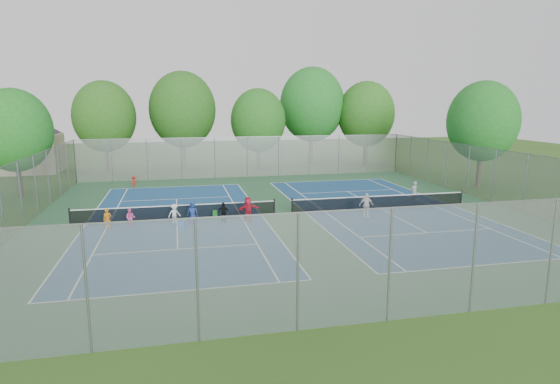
# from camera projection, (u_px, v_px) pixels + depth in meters

# --- Properties ---
(ground) EXTENTS (120.00, 120.00, 0.00)m
(ground) POSITION_uv_depth(u_px,v_px,m) (283.00, 214.00, 31.46)
(ground) COLOR #2E531A
(ground) RESTS_ON ground
(court_pad) EXTENTS (32.00, 32.00, 0.01)m
(court_pad) POSITION_uv_depth(u_px,v_px,m) (283.00, 214.00, 31.46)
(court_pad) COLOR #295837
(court_pad) RESTS_ON ground
(court_left) EXTENTS (10.97, 23.77, 0.01)m
(court_left) POSITION_uv_depth(u_px,v_px,m) (177.00, 219.00, 29.97)
(court_left) COLOR navy
(court_left) RESTS_ON court_pad
(court_right) EXTENTS (10.97, 23.77, 0.01)m
(court_right) POSITION_uv_depth(u_px,v_px,m) (380.00, 208.00, 32.95)
(court_right) COLOR navy
(court_right) RESTS_ON court_pad
(net_left) EXTENTS (12.87, 0.10, 0.91)m
(net_left) POSITION_uv_depth(u_px,v_px,m) (177.00, 212.00, 29.88)
(net_left) COLOR black
(net_left) RESTS_ON ground
(net_right) EXTENTS (12.87, 0.10, 0.91)m
(net_right) POSITION_uv_depth(u_px,v_px,m) (380.00, 202.00, 32.87)
(net_right) COLOR black
(net_right) RESTS_ON ground
(fence_north) EXTENTS (32.00, 0.10, 4.00)m
(fence_north) POSITION_uv_depth(u_px,v_px,m) (247.00, 157.00, 46.41)
(fence_north) COLOR gray
(fence_north) RESTS_ON ground
(fence_south) EXTENTS (32.00, 0.10, 4.00)m
(fence_south) POSITION_uv_depth(u_px,v_px,m) (389.00, 265.00, 15.75)
(fence_south) COLOR gray
(fence_south) RESTS_ON ground
(fence_west) EXTENTS (0.10, 32.00, 4.00)m
(fence_west) POSITION_uv_depth(u_px,v_px,m) (20.00, 195.00, 27.67)
(fence_west) COLOR gray
(fence_west) RESTS_ON ground
(fence_east) EXTENTS (0.10, 32.00, 4.00)m
(fence_east) POSITION_uv_depth(u_px,v_px,m) (494.00, 176.00, 34.49)
(fence_east) COLOR gray
(fence_east) RESTS_ON ground
(house) EXTENTS (11.03, 11.03, 7.30)m
(house) POSITION_uv_depth(u_px,v_px,m) (28.00, 133.00, 48.96)
(house) COLOR #B7A88C
(house) RESTS_ON ground
(tree_nw) EXTENTS (6.40, 6.40, 9.58)m
(tree_nw) POSITION_uv_depth(u_px,v_px,m) (104.00, 116.00, 48.43)
(tree_nw) COLOR #443326
(tree_nw) RESTS_ON ground
(tree_nl) EXTENTS (7.20, 7.20, 10.69)m
(tree_nl) POSITION_uv_depth(u_px,v_px,m) (183.00, 110.00, 50.97)
(tree_nl) COLOR #443326
(tree_nl) RESTS_ON ground
(tree_nc) EXTENTS (6.00, 6.00, 8.85)m
(tree_nc) POSITION_uv_depth(u_px,v_px,m) (258.00, 120.00, 50.98)
(tree_nc) COLOR #443326
(tree_nc) RESTS_ON ground
(tree_nr) EXTENTS (7.60, 7.60, 11.42)m
(tree_nr) POSITION_uv_depth(u_px,v_px,m) (312.00, 105.00, 55.03)
(tree_nr) COLOR #443326
(tree_nr) RESTS_ON ground
(tree_ne) EXTENTS (6.60, 6.60, 9.77)m
(tree_ne) POSITION_uv_depth(u_px,v_px,m) (366.00, 114.00, 54.60)
(tree_ne) COLOR #443326
(tree_ne) RESTS_ON ground
(tree_side_w) EXTENTS (5.60, 5.60, 8.47)m
(tree_side_w) POSITION_uv_depth(u_px,v_px,m) (14.00, 130.00, 35.99)
(tree_side_w) COLOR #443326
(tree_side_w) RESTS_ON ground
(tree_side_e) EXTENTS (6.00, 6.00, 9.20)m
(tree_side_e) POSITION_uv_depth(u_px,v_px,m) (483.00, 121.00, 40.17)
(tree_side_e) COLOR #443326
(tree_side_e) RESTS_ON ground
(ball_crate) EXTENTS (0.49, 0.49, 0.34)m
(ball_crate) POSITION_uv_depth(u_px,v_px,m) (181.00, 224.00, 28.16)
(ball_crate) COLOR blue
(ball_crate) RESTS_ON ground
(ball_hopper) EXTENTS (0.35, 0.35, 0.56)m
(ball_hopper) POSITION_uv_depth(u_px,v_px,m) (215.00, 215.00, 30.03)
(ball_hopper) COLOR #217B27
(ball_hopper) RESTS_ON ground
(student_a) EXTENTS (0.51, 0.37, 1.27)m
(student_a) POSITION_uv_depth(u_px,v_px,m) (107.00, 219.00, 27.40)
(student_a) COLOR orange
(student_a) RESTS_ON ground
(student_b) EXTENTS (0.62, 0.52, 1.15)m
(student_b) POSITION_uv_depth(u_px,v_px,m) (130.00, 218.00, 27.99)
(student_b) COLOR pink
(student_b) RESTS_ON ground
(student_c) EXTENTS (0.88, 0.67, 1.21)m
(student_c) POSITION_uv_depth(u_px,v_px,m) (174.00, 214.00, 28.92)
(student_c) COLOR white
(student_c) RESTS_ON ground
(student_d) EXTENTS (0.81, 0.60, 1.27)m
(student_d) POSITION_uv_depth(u_px,v_px,m) (223.00, 212.00, 29.14)
(student_d) COLOR black
(student_d) RESTS_ON ground
(student_e) EXTENTS (0.74, 0.57, 1.34)m
(student_e) POSITION_uv_depth(u_px,v_px,m) (193.00, 212.00, 28.96)
(student_e) COLOR navy
(student_e) RESTS_ON ground
(student_f) EXTENTS (1.54, 0.90, 1.58)m
(student_f) POSITION_uv_depth(u_px,v_px,m) (248.00, 209.00, 29.25)
(student_f) COLOR red
(student_f) RESTS_ON ground
(child_far_baseline) EXTENTS (0.80, 0.62, 1.08)m
(child_far_baseline) POSITION_uv_depth(u_px,v_px,m) (134.00, 182.00, 40.57)
(child_far_baseline) COLOR maroon
(child_far_baseline) RESTS_ON ground
(instructor) EXTENTS (0.65, 0.51, 1.55)m
(instructor) POSITION_uv_depth(u_px,v_px,m) (414.00, 192.00, 35.07)
(instructor) COLOR gray
(instructor) RESTS_ON ground
(teen_court_b) EXTENTS (0.95, 0.44, 1.59)m
(teen_court_b) POSITION_uv_depth(u_px,v_px,m) (366.00, 205.00, 30.43)
(teen_court_b) COLOR silver
(teen_court_b) RESTS_ON ground
(tennis_ball_0) EXTENTS (0.07, 0.07, 0.07)m
(tennis_ball_0) POSITION_uv_depth(u_px,v_px,m) (153.00, 241.00, 25.15)
(tennis_ball_0) COLOR #B7CB2F
(tennis_ball_0) RESTS_ON ground
(tennis_ball_1) EXTENTS (0.07, 0.07, 0.07)m
(tennis_ball_1) POSITION_uv_depth(u_px,v_px,m) (222.00, 233.00, 26.66)
(tennis_ball_1) COLOR yellow
(tennis_ball_1) RESTS_ON ground
(tennis_ball_2) EXTENTS (0.07, 0.07, 0.07)m
(tennis_ball_2) POSITION_uv_depth(u_px,v_px,m) (194.00, 246.00, 24.26)
(tennis_ball_2) COLOR #E3F338
(tennis_ball_2) RESTS_ON ground
(tennis_ball_3) EXTENTS (0.07, 0.07, 0.07)m
(tennis_ball_3) POSITION_uv_depth(u_px,v_px,m) (236.00, 227.00, 27.92)
(tennis_ball_3) COLOR yellow
(tennis_ball_3) RESTS_ON ground
(tennis_ball_4) EXTENTS (0.07, 0.07, 0.07)m
(tennis_ball_4) POSITION_uv_depth(u_px,v_px,m) (244.00, 220.00, 29.65)
(tennis_ball_4) COLOR #C8F438
(tennis_ball_4) RESTS_ON ground
(tennis_ball_5) EXTENTS (0.07, 0.07, 0.07)m
(tennis_ball_5) POSITION_uv_depth(u_px,v_px,m) (178.00, 224.00, 28.77)
(tennis_ball_5) COLOR #B8C92E
(tennis_ball_5) RESTS_ON ground
(tennis_ball_6) EXTENTS (0.07, 0.07, 0.07)m
(tennis_ball_6) POSITION_uv_depth(u_px,v_px,m) (155.00, 226.00, 28.16)
(tennis_ball_6) COLOR #ECF539
(tennis_ball_6) RESTS_ON ground
(tennis_ball_7) EXTENTS (0.07, 0.07, 0.07)m
(tennis_ball_7) POSITION_uv_depth(u_px,v_px,m) (239.00, 232.00, 26.95)
(tennis_ball_7) COLOR #B7D331
(tennis_ball_7) RESTS_ON ground
(tennis_ball_8) EXTENTS (0.07, 0.07, 0.07)m
(tennis_ball_8) POSITION_uv_depth(u_px,v_px,m) (198.00, 226.00, 28.18)
(tennis_ball_8) COLOR #D3F438
(tennis_ball_8) RESTS_ON ground
(tennis_ball_9) EXTENTS (0.07, 0.07, 0.07)m
(tennis_ball_9) POSITION_uv_depth(u_px,v_px,m) (220.00, 248.00, 24.06)
(tennis_ball_9) COLOR #A2C22D
(tennis_ball_9) RESTS_ON ground
(tennis_ball_10) EXTENTS (0.07, 0.07, 0.07)m
(tennis_ball_10) POSITION_uv_depth(u_px,v_px,m) (246.00, 222.00, 29.24)
(tennis_ball_10) COLOR #C1DC33
(tennis_ball_10) RESTS_ON ground
(tennis_ball_11) EXTENTS (0.07, 0.07, 0.07)m
(tennis_ball_11) POSITION_uv_depth(u_px,v_px,m) (102.00, 237.00, 25.94)
(tennis_ball_11) COLOR yellow
(tennis_ball_11) RESTS_ON ground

